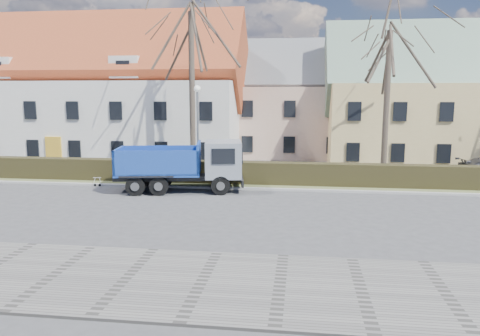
# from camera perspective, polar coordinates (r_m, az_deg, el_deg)

# --- Properties ---
(ground) EXTENTS (120.00, 120.00, 0.00)m
(ground) POSITION_cam_1_polar(r_m,az_deg,el_deg) (22.13, -5.67, -4.94)
(ground) COLOR #404043
(sidewalk_near) EXTENTS (80.00, 5.00, 0.08)m
(sidewalk_near) POSITION_cam_1_polar(r_m,az_deg,el_deg) (14.38, -13.60, -12.96)
(sidewalk_near) COLOR slate
(sidewalk_near) RESTS_ON ground
(curb_far) EXTENTS (80.00, 0.30, 0.12)m
(curb_far) POSITION_cam_1_polar(r_m,az_deg,el_deg) (26.51, -3.41, -2.41)
(curb_far) COLOR #9C9A98
(curb_far) RESTS_ON ground
(grass_strip) EXTENTS (80.00, 3.00, 0.10)m
(grass_strip) POSITION_cam_1_polar(r_m,az_deg,el_deg) (28.05, -2.79, -1.77)
(grass_strip) COLOR #545D34
(grass_strip) RESTS_ON ground
(hedge) EXTENTS (60.00, 0.90, 1.30)m
(hedge) POSITION_cam_1_polar(r_m,az_deg,el_deg) (27.75, -2.87, -0.63)
(hedge) COLOR black
(hedge) RESTS_ON ground
(building_white) EXTENTS (26.80, 10.80, 9.50)m
(building_white) POSITION_cam_1_polar(r_m,az_deg,el_deg) (41.03, -18.60, 7.86)
(building_white) COLOR silver
(building_white) RESTS_ON ground
(building_pink) EXTENTS (10.80, 8.80, 8.00)m
(building_pink) POSITION_cam_1_polar(r_m,az_deg,el_deg) (40.91, 6.25, 7.23)
(building_pink) COLOR #CCA590
(building_pink) RESTS_ON ground
(building_yellow) EXTENTS (18.80, 10.80, 8.50)m
(building_yellow) POSITION_cam_1_polar(r_m,az_deg,el_deg) (39.47, 23.96, 6.79)
(building_yellow) COLOR #D8BB76
(building_yellow) RESTS_ON ground
(tree_1) EXTENTS (9.20, 9.20, 12.65)m
(tree_1) POSITION_cam_1_polar(r_m,az_deg,el_deg) (30.21, -5.89, 10.95)
(tree_1) COLOR #42372D
(tree_1) RESTS_ON ground
(tree_2) EXTENTS (8.00, 8.00, 11.00)m
(tree_2) POSITION_cam_1_polar(r_m,az_deg,el_deg) (29.81, 17.50, 9.01)
(tree_2) COLOR #42372D
(tree_2) RESTS_ON ground
(dump_truck) EXTENTS (7.49, 3.83, 2.86)m
(dump_truck) POSITION_cam_1_polar(r_m,az_deg,el_deg) (25.84, -7.83, 0.30)
(dump_truck) COLOR navy
(dump_truck) RESTS_ON ground
(streetlight) EXTENTS (0.46, 0.46, 5.88)m
(streetlight) POSITION_cam_1_polar(r_m,az_deg,el_deg) (28.69, -5.15, 4.28)
(streetlight) COLOR gray
(streetlight) RESTS_ON ground
(cart_frame) EXTENTS (0.68, 0.43, 0.59)m
(cart_frame) POSITION_cam_1_polar(r_m,az_deg,el_deg) (28.39, -17.37, -1.55)
(cart_frame) COLOR silver
(cart_frame) RESTS_ON ground
(parked_car_a) EXTENTS (3.91, 2.26, 1.25)m
(parked_car_a) POSITION_cam_1_polar(r_m,az_deg,el_deg) (33.02, -8.67, 0.82)
(parked_car_a) COLOR black
(parked_car_a) RESTS_ON ground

